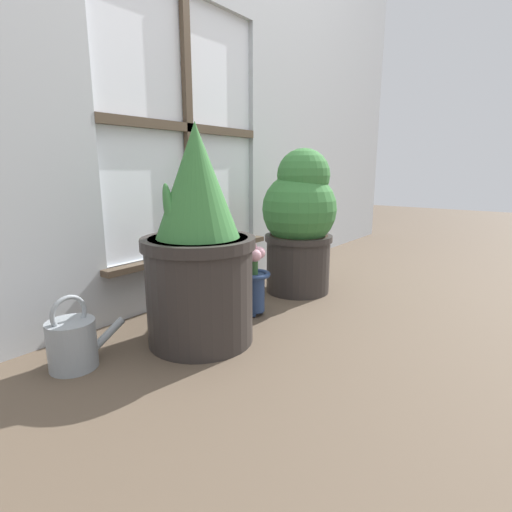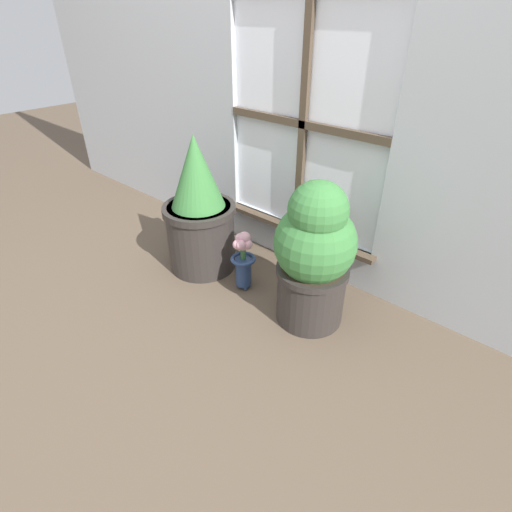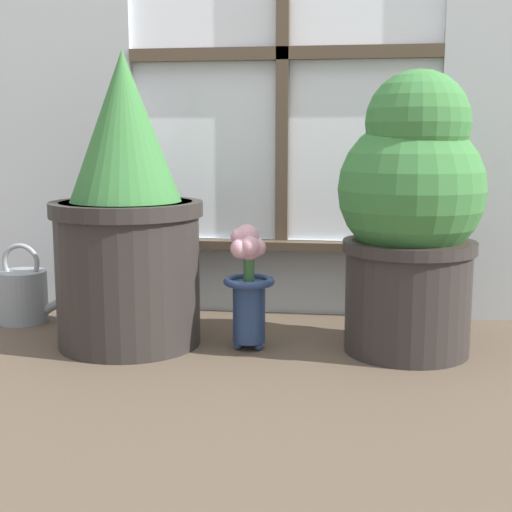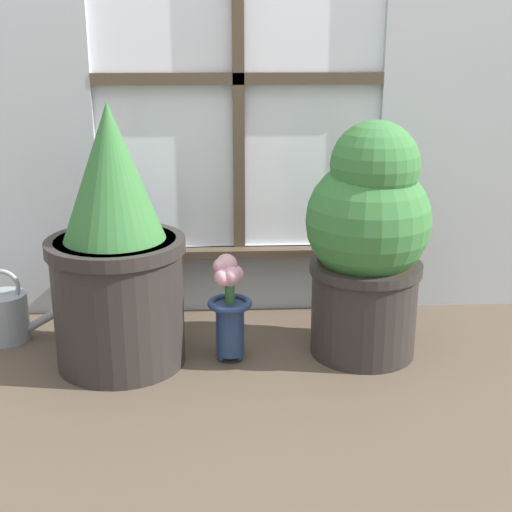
# 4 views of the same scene
# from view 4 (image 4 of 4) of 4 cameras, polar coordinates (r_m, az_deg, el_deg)

# --- Properties ---
(ground_plane) EXTENTS (10.00, 10.00, 0.00)m
(ground_plane) POSITION_cam_4_polar(r_m,az_deg,el_deg) (1.78, -0.61, -12.36)
(ground_plane) COLOR brown
(potted_plant_left) EXTENTS (0.37, 0.37, 0.72)m
(potted_plant_left) POSITION_cam_4_polar(r_m,az_deg,el_deg) (1.94, -11.15, 0.14)
(potted_plant_left) COLOR #2D2826
(potted_plant_left) RESTS_ON ground_plane
(potted_plant_right) EXTENTS (0.34, 0.34, 0.67)m
(potted_plant_right) POSITION_cam_4_polar(r_m,az_deg,el_deg) (1.98, 8.91, 1.29)
(potted_plant_right) COLOR #2D2826
(potted_plant_right) RESTS_ON ground_plane
(flower_vase) EXTENTS (0.12, 0.12, 0.30)m
(flower_vase) POSITION_cam_4_polar(r_m,az_deg,el_deg) (1.97, -2.15, -3.80)
(flower_vase) COLOR navy
(flower_vase) RESTS_ON ground_plane
(watering_can) EXTENTS (0.25, 0.14, 0.22)m
(watering_can) POSITION_cam_4_polar(r_m,az_deg,el_deg) (2.25, -19.38, -4.51)
(watering_can) COLOR gray
(watering_can) RESTS_ON ground_plane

